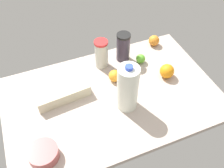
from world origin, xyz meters
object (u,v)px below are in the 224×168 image
object	(u,v)px
orange_beside_bowl	(154,41)
orange_loose	(167,71)
egg_carton	(63,94)
lime_far_back	(141,59)
tumbler_cup	(101,54)
milk_jug	(128,88)
orange_by_jug	(115,76)
shaker_bottle	(123,47)
mixing_bowl	(43,154)

from	to	relation	value
orange_beside_bowl	orange_loose	world-z (taller)	orange_loose
egg_carton	lime_far_back	distance (cm)	54.12
egg_carton	tumbler_cup	world-z (taller)	tumbler_cup
egg_carton	milk_jug	bearing A→B (deg)	-35.03
tumbler_cup	orange_by_jug	distance (cm)	16.28
shaker_bottle	lime_far_back	xyz separation A→B (cm)	(9.03, -7.36, -6.63)
orange_beside_bowl	orange_by_jug	bearing A→B (deg)	-151.15
shaker_bottle	mixing_bowl	distance (cm)	78.57
egg_carton	mixing_bowl	xyz separation A→B (cm)	(-17.23, -31.08, -0.60)
shaker_bottle	egg_carton	size ratio (longest dim) A/B	0.64
shaker_bottle	egg_carton	distance (cm)	47.88
lime_far_back	orange_loose	world-z (taller)	orange_loose
egg_carton	tumbler_cup	bearing A→B (deg)	24.98
orange_by_jug	milk_jug	bearing A→B (deg)	-93.28
orange_beside_bowl	egg_carton	bearing A→B (deg)	-161.96
mixing_bowl	orange_loose	xyz separation A→B (cm)	(79.19, 24.18, 1.50)
milk_jug	orange_loose	bearing A→B (deg)	19.29
orange_loose	tumbler_cup	bearing A→B (deg)	143.85
egg_carton	milk_jug	xyz separation A→B (cm)	(30.78, -17.81, 10.52)
mixing_bowl	egg_carton	bearing A→B (deg)	61.00
egg_carton	orange_beside_bowl	xyz separation A→B (cm)	(69.38, 22.60, 0.20)
orange_beside_bowl	orange_loose	xyz separation A→B (cm)	(-7.42, -29.50, 0.70)
orange_beside_bowl	orange_by_jug	world-z (taller)	orange_beside_bowl
egg_carton	orange_beside_bowl	bearing A→B (deg)	13.06
shaker_bottle	orange_by_jug	bearing A→B (deg)	-128.03
orange_beside_bowl	orange_loose	bearing A→B (deg)	-104.11
orange_by_jug	egg_carton	bearing A→B (deg)	-176.48
tumbler_cup	lime_far_back	size ratio (longest dim) A/B	3.18
egg_carton	lime_far_back	size ratio (longest dim) A/B	5.05
shaker_bottle	orange_beside_bowl	bearing A→B (deg)	11.29
egg_carton	orange_by_jug	distance (cm)	31.98
orange_beside_bowl	lime_far_back	xyz separation A→B (cm)	(-16.23, -12.40, -0.65)
egg_carton	orange_loose	world-z (taller)	orange_loose
milk_jug	mixing_bowl	size ratio (longest dim) A/B	2.07
mixing_bowl	orange_loose	bearing A→B (deg)	16.98
milk_jug	mixing_bowl	world-z (taller)	milk_jug
egg_carton	shaker_bottle	bearing A→B (deg)	16.72
shaker_bottle	lime_far_back	world-z (taller)	shaker_bottle
mixing_bowl	tumbler_cup	bearing A→B (deg)	45.86
shaker_bottle	orange_beside_bowl	distance (cm)	26.45
orange_beside_bowl	orange_by_jug	size ratio (longest dim) A/B	1.02
tumbler_cup	orange_beside_bowl	bearing A→B (deg)	8.08
shaker_bottle	tumbler_cup	xyz separation A→B (cm)	(-14.75, -0.64, -0.15)
mixing_bowl	orange_beside_bowl	world-z (taller)	orange_beside_bowl
orange_beside_bowl	orange_by_jug	distance (cm)	42.77
milk_jug	orange_by_jug	bearing A→B (deg)	86.72
shaker_bottle	orange_beside_bowl	xyz separation A→B (cm)	(25.27, 5.04, -5.99)
mixing_bowl	shaker_bottle	bearing A→B (deg)	38.41
mixing_bowl	lime_far_back	distance (cm)	81.59
shaker_bottle	orange_by_jug	size ratio (longest dim) A/B	2.69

